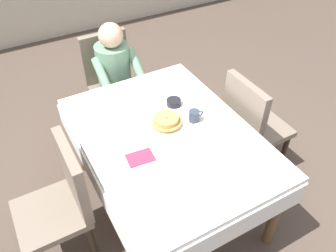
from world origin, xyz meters
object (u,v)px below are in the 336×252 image
object	(u,v)px
fork_left_of_plate	(143,136)
plate_breakfast	(166,125)
breakfast_stack	(166,121)
cup_coffee	(194,116)
bowl_butter	(174,102)
chair_diner	(111,77)
spoon_near_edge	(192,149)
dining_table_main	(168,144)
chair_left_side	(63,198)
syrup_pitcher	(126,123)
diner_person	(116,72)
chair_right_side	(251,122)
knife_right_of_plate	(191,119)

from	to	relation	value
fork_left_of_plate	plate_breakfast	bearing A→B (deg)	-84.76
breakfast_stack	fork_left_of_plate	size ratio (longest dim) A/B	1.17
cup_coffee	bowl_butter	bearing A→B (deg)	98.53
chair_diner	spoon_near_edge	xyz separation A→B (m)	(0.04, -1.37, 0.21)
dining_table_main	fork_left_of_plate	xyz separation A→B (m)	(-0.16, 0.06, 0.09)
chair_left_side	cup_coffee	xyz separation A→B (m)	(1.01, 0.03, 0.25)
syrup_pitcher	spoon_near_edge	xyz separation A→B (m)	(0.29, -0.41, -0.04)
fork_left_of_plate	spoon_near_edge	size ratio (longest dim) A/B	1.20
chair_left_side	bowl_butter	bearing A→B (deg)	-74.73
chair_diner	diner_person	bearing A→B (deg)	90.00
breakfast_stack	bowl_butter	size ratio (longest dim) A/B	1.92
cup_coffee	syrup_pitcher	xyz separation A→B (m)	(-0.45, 0.17, -0.01)
dining_table_main	spoon_near_edge	distance (m)	0.23
dining_table_main	chair_diner	world-z (taller)	chair_diner
chair_diner	chair_right_side	xyz separation A→B (m)	(0.74, -1.17, 0.00)
dining_table_main	cup_coffee	size ratio (longest dim) A/B	13.49
cup_coffee	diner_person	bearing A→B (deg)	101.73
diner_person	chair_right_side	size ratio (longest dim) A/B	1.20
plate_breakfast	breakfast_stack	xyz separation A→B (m)	(0.00, -0.00, 0.04)
dining_table_main	bowl_butter	bearing A→B (deg)	52.74
chair_left_side	knife_right_of_plate	distance (m)	1.02
chair_right_side	breakfast_stack	size ratio (longest dim) A/B	4.41
cup_coffee	spoon_near_edge	bearing A→B (deg)	-124.63
chair_left_side	spoon_near_edge	world-z (taller)	chair_left_side
diner_person	knife_right_of_plate	bearing A→B (deg)	101.30
knife_right_of_plate	spoon_near_edge	size ratio (longest dim) A/B	1.33
diner_person	chair_right_side	distance (m)	1.26
diner_person	spoon_near_edge	world-z (taller)	diner_person
chair_diner	plate_breakfast	distance (m)	1.11
chair_diner	knife_right_of_plate	size ratio (longest dim) A/B	4.65
chair_diner	chair_left_side	distance (m)	1.42
dining_table_main	knife_right_of_plate	bearing A→B (deg)	15.00
breakfast_stack	syrup_pitcher	size ratio (longest dim) A/B	2.64
dining_table_main	fork_left_of_plate	distance (m)	0.19
dining_table_main	plate_breakfast	world-z (taller)	plate_breakfast
spoon_near_edge	chair_diner	bearing A→B (deg)	83.36
knife_right_of_plate	fork_left_of_plate	bearing A→B (deg)	87.90
chair_diner	bowl_butter	bearing A→B (deg)	100.57
cup_coffee	knife_right_of_plate	distance (m)	0.05
knife_right_of_plate	dining_table_main	bearing A→B (deg)	102.90
bowl_butter	spoon_near_edge	distance (m)	0.49
chair_right_side	syrup_pitcher	size ratio (longest dim) A/B	11.62
chair_left_side	breakfast_stack	xyz separation A→B (m)	(0.81, 0.08, 0.26)
chair_diner	breakfast_stack	xyz separation A→B (m)	(0.00, -1.09, 0.26)
dining_table_main	chair_right_side	distance (m)	0.78
cup_coffee	chair_diner	bearing A→B (deg)	100.15
bowl_butter	fork_left_of_plate	bearing A→B (deg)	-150.15
dining_table_main	chair_diner	distance (m)	1.18
chair_right_side	syrup_pitcher	xyz separation A→B (m)	(-0.99, 0.20, 0.25)
knife_right_of_plate	cup_coffee	bearing A→B (deg)	-155.57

